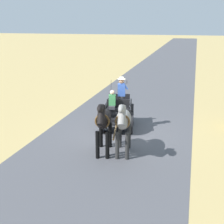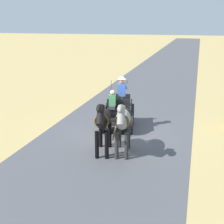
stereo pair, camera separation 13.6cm
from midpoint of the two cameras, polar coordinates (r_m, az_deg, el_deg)
The scene contains 5 objects.
ground_plane at distance 14.25m, azimuth 0.89°, elevation -3.73°, with size 200.00×200.00×0.00m, color tan.
road_surface at distance 14.25m, azimuth 0.89°, elevation -3.72°, with size 6.59×160.00×0.01m, color #4C4C51.
horse_drawn_carriage at distance 14.59m, azimuth 0.93°, elevation 0.13°, with size 1.82×4.51×2.50m.
horse_near_side at distance 11.53m, azimuth 1.76°, elevation -1.71°, with size 0.78×2.15×2.21m.
horse_off_side at distance 11.59m, azimuth -1.90°, elevation -1.62°, with size 0.83×2.15×2.21m.
Camera 1 is at (-3.15, 13.00, 4.92)m, focal length 49.81 mm.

